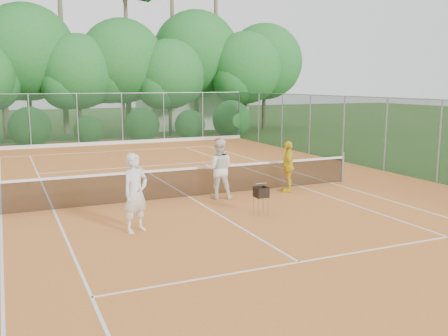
# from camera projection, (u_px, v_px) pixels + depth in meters

# --- Properties ---
(ground) EXTENTS (120.00, 120.00, 0.00)m
(ground) POSITION_uv_depth(u_px,v_px,m) (189.00, 198.00, 15.83)
(ground) COLOR #2A4B1A
(ground) RESTS_ON ground
(clay_court) EXTENTS (18.00, 36.00, 0.02)m
(clay_court) POSITION_uv_depth(u_px,v_px,m) (189.00, 197.00, 15.83)
(clay_court) COLOR orange
(clay_court) RESTS_ON ground
(club_building) EXTENTS (8.00, 5.00, 3.00)m
(club_building) POSITION_uv_depth(u_px,v_px,m) (191.00, 109.00, 40.80)
(club_building) COLOR beige
(club_building) RESTS_ON ground
(tennis_net) EXTENTS (11.97, 0.10, 1.10)m
(tennis_net) POSITION_uv_depth(u_px,v_px,m) (189.00, 181.00, 15.74)
(tennis_net) COLOR gray
(tennis_net) RESTS_ON clay_court
(player_white) EXTENTS (0.83, 0.72, 1.93)m
(player_white) POSITION_uv_depth(u_px,v_px,m) (136.00, 193.00, 12.01)
(player_white) COLOR silver
(player_white) RESTS_ON clay_court
(player_center_grp) EXTENTS (1.10, 0.99, 1.90)m
(player_center_grp) POSITION_uv_depth(u_px,v_px,m) (219.00, 169.00, 15.54)
(player_center_grp) COLOR white
(player_center_grp) RESTS_ON clay_court
(player_yellow) EXTENTS (0.83, 1.08, 1.70)m
(player_yellow) POSITION_uv_depth(u_px,v_px,m) (288.00, 166.00, 16.53)
(player_yellow) COLOR yellow
(player_yellow) RESTS_ON clay_court
(ball_hopper) EXTENTS (0.34, 0.34, 0.77)m
(ball_hopper) POSITION_uv_depth(u_px,v_px,m) (261.00, 193.00, 13.67)
(ball_hopper) COLOR gray
(ball_hopper) RESTS_ON clay_court
(stray_ball_a) EXTENTS (0.07, 0.07, 0.07)m
(stray_ball_a) POSITION_uv_depth(u_px,v_px,m) (112.00, 159.00, 23.66)
(stray_ball_a) COLOR #C5EA36
(stray_ball_a) RESTS_ON clay_court
(stray_ball_b) EXTENTS (0.07, 0.07, 0.07)m
(stray_ball_b) POSITION_uv_depth(u_px,v_px,m) (172.00, 149.00, 27.38)
(stray_ball_b) COLOR yellow
(stray_ball_b) RESTS_ON clay_court
(stray_ball_c) EXTENTS (0.07, 0.07, 0.07)m
(stray_ball_c) POSITION_uv_depth(u_px,v_px,m) (202.00, 155.00, 24.98)
(stray_ball_c) COLOR #C3CF30
(stray_ball_c) RESTS_ON clay_court
(court_markings) EXTENTS (11.03, 23.83, 0.01)m
(court_markings) POSITION_uv_depth(u_px,v_px,m) (189.00, 197.00, 15.83)
(court_markings) COLOR white
(court_markings) RESTS_ON clay_court
(fence_back) EXTENTS (18.07, 0.07, 3.00)m
(fence_back) POSITION_uv_depth(u_px,v_px,m) (100.00, 119.00, 29.08)
(fence_back) COLOR #19381E
(fence_back) RESTS_ON clay_court
(fence_right) EXTENTS (0.07, 33.07, 3.00)m
(fence_right) POSITION_uv_depth(u_px,v_px,m) (439.00, 142.00, 17.85)
(fence_right) COLOR #19381E
(fence_right) RESTS_ON clay_court
(tropical_treeline) EXTENTS (32.10, 8.49, 15.03)m
(tropical_treeline) POSITION_uv_depth(u_px,v_px,m) (105.00, 60.00, 33.75)
(tropical_treeline) COLOR brown
(tropical_treeline) RESTS_ON ground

